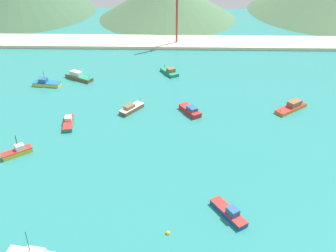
{
  "coord_description": "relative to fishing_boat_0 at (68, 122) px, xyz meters",
  "views": [
    {
      "loc": [
        1.59,
        -43.84,
        55.17
      ],
      "look_at": [
        -0.54,
        44.34,
        2.62
      ],
      "focal_mm": 43.06,
      "sensor_mm": 36.0,
      "label": 1
    }
  ],
  "objects": [
    {
      "name": "radio_tower",
      "position": [
        28.67,
        64.27,
        16.61
      ],
      "size": [
        3.39,
        2.72,
        33.95
      ],
      "color": "#B7332D",
      "rests_on": "ground"
    },
    {
      "name": "ground",
      "position": [
        27.43,
        -18.79,
        -0.95
      ],
      "size": [
        260.0,
        280.0,
        0.5
      ],
      "color": "teal"
    },
    {
      "name": "fishing_boat_14",
      "position": [
        32.92,
        7.32,
        0.18
      ],
      "size": [
        6.51,
        8.19,
        2.29
      ],
      "color": "red",
      "rests_on": "ground"
    },
    {
      "name": "fishing_boat_4",
      "position": [
        -3.73,
        29.84,
        0.25
      ],
      "size": [
        10.16,
        7.38,
        2.59
      ],
      "color": "brown",
      "rests_on": "ground"
    },
    {
      "name": "fishing_boat_0",
      "position": [
        0.0,
        0.0,
        0.0
      ],
      "size": [
        3.75,
        8.48,
        2.02
      ],
      "color": "#198466",
      "rests_on": "ground"
    },
    {
      "name": "fishing_boat_8",
      "position": [
        -8.82,
        -14.32,
        0.18
      ],
      "size": [
        7.02,
        6.1,
        5.29
      ],
      "color": "gold",
      "rests_on": "ground"
    },
    {
      "name": "fishing_boat_7",
      "position": [
        39.51,
        -33.88,
        0.09
      ],
      "size": [
        6.93,
        8.95,
        2.43
      ],
      "color": "#14478C",
      "rests_on": "ground"
    },
    {
      "name": "fishing_boat_3",
      "position": [
        -13.01,
        24.55,
        0.13
      ],
      "size": [
        8.98,
        4.02,
        4.95
      ],
      "color": "gold",
      "rests_on": "ground"
    },
    {
      "name": "fishing_boat_10",
      "position": [
        16.13,
        8.16,
        0.12
      ],
      "size": [
        6.87,
        7.96,
        2.55
      ],
      "color": "brown",
      "rests_on": "ground"
    },
    {
      "name": "fishing_boat_12",
      "position": [
        26.54,
        35.0,
        0.07
      ],
      "size": [
        6.77,
        8.38,
        2.28
      ],
      "color": "#198466",
      "rests_on": "ground"
    },
    {
      "name": "beach_strip",
      "position": [
        27.43,
        65.86,
        -0.1
      ],
      "size": [
        247.0,
        14.89,
        1.2
      ],
      "primitive_type": "cube",
      "color": "beige",
      "rests_on": "ground"
    },
    {
      "name": "fishing_boat_1",
      "position": [
        62.16,
        10.21,
        0.16
      ],
      "size": [
        10.45,
        9.17,
        2.45
      ],
      "color": "orange",
      "rests_on": "ground"
    },
    {
      "name": "buoy_0",
      "position": [
        27.7,
        -38.95,
        -0.55
      ],
      "size": [
        0.86,
        0.86,
        0.86
      ],
      "color": "gold",
      "rests_on": "ground"
    }
  ]
}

